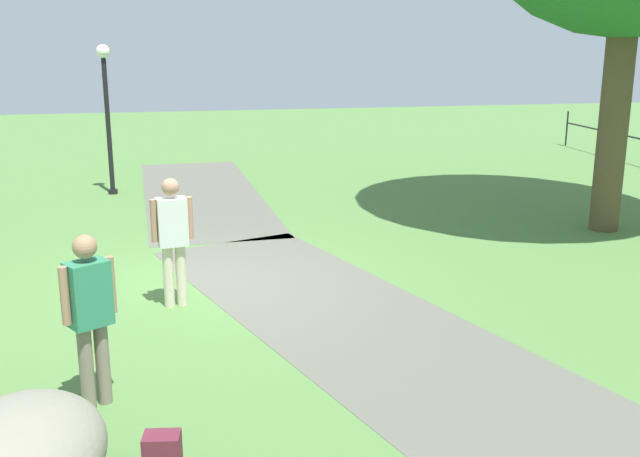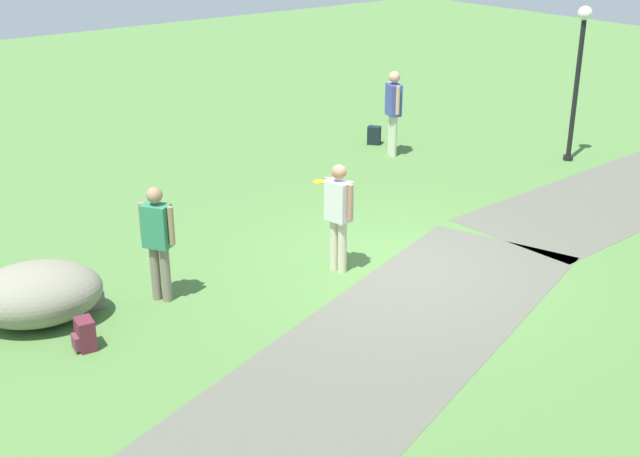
{
  "view_description": "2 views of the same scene",
  "coord_description": "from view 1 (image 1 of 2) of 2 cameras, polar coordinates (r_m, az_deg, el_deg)",
  "views": [
    {
      "loc": [
        9.83,
        -0.47,
        3.34
      ],
      "look_at": [
        1.9,
        1.14,
        1.21
      ],
      "focal_mm": 41.61,
      "sensor_mm": 36.0,
      "label": 1
    },
    {
      "loc": [
        7.89,
        8.13,
        5.24
      ],
      "look_at": [
        1.11,
        -0.55,
        0.73
      ],
      "focal_mm": 46.69,
      "sensor_mm": 36.0,
      "label": 2
    }
  ],
  "objects": [
    {
      "name": "footpath_segment_near",
      "position": [
        16.19,
        -9.09,
        2.67
      ],
      "size": [
        8.1,
        2.74,
        0.01
      ],
      "color": "#5C5B50",
      "rests_on": "ground"
    },
    {
      "name": "woman_with_handbag",
      "position": [
        6.99,
        -17.28,
        -5.95
      ],
      "size": [
        0.39,
        0.46,
        1.64
      ],
      "color": "gray",
      "rests_on": "ground"
    },
    {
      "name": "ground_plane",
      "position": [
        10.39,
        -8.27,
        -4.16
      ],
      "size": [
        48.0,
        48.0,
        0.0
      ],
      "primitive_type": "plane",
      "color": "#4F793C"
    },
    {
      "name": "handbag_on_grass",
      "position": [
        6.59,
        -20.46,
        -15.3
      ],
      "size": [
        0.33,
        0.3,
        0.31
      ],
      "color": "gray",
      "rests_on": "ground"
    },
    {
      "name": "footpath_segment_mid",
      "position": [
        8.94,
        2.61,
        -7.17
      ],
      "size": [
        8.35,
        4.81,
        0.01
      ],
      "color": "#5C5B50",
      "rests_on": "ground"
    },
    {
      "name": "passerby_on_path",
      "position": [
        9.34,
        -11.26,
        -0.38
      ],
      "size": [
        0.29,
        0.51,
        1.64
      ],
      "color": "beige",
      "rests_on": "ground"
    },
    {
      "name": "lamp_post",
      "position": [
        16.33,
        -16.09,
        9.32
      ],
      "size": [
        0.28,
        0.28,
        3.13
      ],
      "color": "black",
      "rests_on": "ground"
    }
  ]
}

